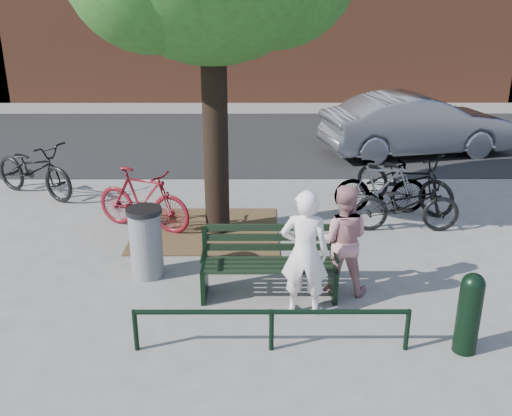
{
  "coord_description": "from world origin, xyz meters",
  "views": [
    {
      "loc": [
        -0.19,
        -6.6,
        3.74
      ],
      "look_at": [
        -0.16,
        1.0,
        0.86
      ],
      "focal_mm": 40.0,
      "sensor_mm": 36.0,
      "label": 1
    }
  ],
  "objects_px": {
    "litter_bin": "(146,242)",
    "parked_car": "(416,125)",
    "bicycle_c": "(406,204)",
    "person_left": "(305,253)",
    "person_right": "(342,240)",
    "bollard": "(469,310)",
    "park_bench": "(269,260)"
  },
  "relations": [
    {
      "from": "litter_bin",
      "to": "parked_car",
      "type": "distance_m",
      "value": 8.38
    },
    {
      "from": "bicycle_c",
      "to": "parked_car",
      "type": "relative_size",
      "value": 0.39
    },
    {
      "from": "person_left",
      "to": "bicycle_c",
      "type": "relative_size",
      "value": 0.9
    },
    {
      "from": "person_right",
      "to": "bicycle_c",
      "type": "bearing_deg",
      "value": -113.54
    },
    {
      "from": "bollard",
      "to": "bicycle_c",
      "type": "height_order",
      "value": "bollard"
    },
    {
      "from": "park_bench",
      "to": "litter_bin",
      "type": "xyz_separation_m",
      "value": [
        -1.69,
        0.52,
        0.03
      ]
    },
    {
      "from": "person_left",
      "to": "bicycle_c",
      "type": "height_order",
      "value": "person_left"
    },
    {
      "from": "person_left",
      "to": "bicycle_c",
      "type": "bearing_deg",
      "value": -117.52
    },
    {
      "from": "park_bench",
      "to": "parked_car",
      "type": "distance_m",
      "value": 7.86
    },
    {
      "from": "person_left",
      "to": "bicycle_c",
      "type": "distance_m",
      "value": 3.22
    },
    {
      "from": "litter_bin",
      "to": "parked_car",
      "type": "height_order",
      "value": "parked_car"
    },
    {
      "from": "person_right",
      "to": "parked_car",
      "type": "height_order",
      "value": "parked_car"
    },
    {
      "from": "litter_bin",
      "to": "park_bench",
      "type": "bearing_deg",
      "value": -17.16
    },
    {
      "from": "person_right",
      "to": "bollard",
      "type": "xyz_separation_m",
      "value": [
        1.19,
        -1.38,
        -0.23
      ]
    },
    {
      "from": "bollard",
      "to": "litter_bin",
      "type": "relative_size",
      "value": 0.95
    },
    {
      "from": "person_right",
      "to": "parked_car",
      "type": "relative_size",
      "value": 0.33
    },
    {
      "from": "person_left",
      "to": "parked_car",
      "type": "bearing_deg",
      "value": -105.47
    },
    {
      "from": "litter_bin",
      "to": "bicycle_c",
      "type": "distance_m",
      "value": 4.31
    },
    {
      "from": "person_right",
      "to": "bollard",
      "type": "relative_size",
      "value": 1.55
    },
    {
      "from": "park_bench",
      "to": "bicycle_c",
      "type": "distance_m",
      "value": 3.14
    },
    {
      "from": "person_left",
      "to": "litter_bin",
      "type": "distance_m",
      "value": 2.34
    },
    {
      "from": "person_left",
      "to": "litter_bin",
      "type": "relative_size",
      "value": 1.6
    },
    {
      "from": "person_right",
      "to": "bollard",
      "type": "bearing_deg",
      "value": 141.01
    },
    {
      "from": "litter_bin",
      "to": "parked_car",
      "type": "xyz_separation_m",
      "value": [
        5.42,
        6.39,
        0.24
      ]
    },
    {
      "from": "person_left",
      "to": "litter_bin",
      "type": "xyz_separation_m",
      "value": [
        -2.11,
        0.98,
        -0.29
      ]
    },
    {
      "from": "park_bench",
      "to": "bollard",
      "type": "xyz_separation_m",
      "value": [
        2.14,
        -1.31,
        0.03
      ]
    },
    {
      "from": "park_bench",
      "to": "litter_bin",
      "type": "distance_m",
      "value": 1.77
    },
    {
      "from": "person_right",
      "to": "bollard",
      "type": "height_order",
      "value": "person_right"
    },
    {
      "from": "bicycle_c",
      "to": "parked_car",
      "type": "distance_m",
      "value": 5.0
    },
    {
      "from": "bollard",
      "to": "litter_bin",
      "type": "bearing_deg",
      "value": 154.52
    },
    {
      "from": "park_bench",
      "to": "bollard",
      "type": "bearing_deg",
      "value": -31.32
    },
    {
      "from": "bicycle_c",
      "to": "person_right",
      "type": "bearing_deg",
      "value": 147.49
    }
  ]
}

